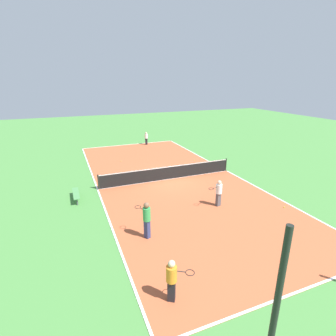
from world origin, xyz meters
name	(u,v)px	position (x,y,z in m)	size (l,w,h in m)	color
ground_plane	(168,179)	(0.00, 0.00, 0.00)	(80.00, 80.00, 0.00)	#47843D
court_surface	(168,179)	(0.00, 0.00, 0.01)	(10.45, 23.96, 0.02)	#B75633
tennis_net	(168,172)	(0.00, 0.00, 0.55)	(10.25, 0.10, 1.05)	black
bench	(76,194)	(6.60, 1.12, 0.39)	(0.36, 1.88, 0.45)	#4C8C4C
player_near_white	(219,192)	(-1.11, 5.15, 0.93)	(0.97, 0.49, 1.59)	#4C4C51
player_center_orange	(172,278)	(4.14, 10.60, 0.93)	(0.97, 0.77, 1.59)	black
player_far_green	(147,217)	(3.78, 6.74, 1.08)	(0.71, 0.98, 1.83)	navy
player_far_white	(146,138)	(-1.83, -11.18, 0.83)	(0.46, 0.46, 1.44)	black
tennis_ball_left_sideline	(195,160)	(-4.03, -3.45, 0.06)	(0.07, 0.07, 0.07)	#CCE033
tennis_ball_near_net	(121,161)	(2.32, -5.71, 0.06)	(0.07, 0.07, 0.07)	#CCE033
tennis_ball_midcourt	(284,207)	(-4.56, 6.84, 0.06)	(0.07, 0.07, 0.07)	#CCE033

